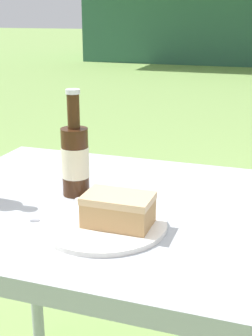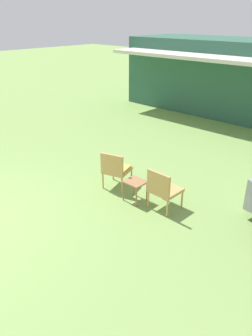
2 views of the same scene
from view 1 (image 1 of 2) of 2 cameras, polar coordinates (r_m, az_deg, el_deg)
patio_table at (r=1.06m, az=-1.74°, el=-8.02°), size 0.86×0.68×0.71m
cake_on_plate at (r=0.91m, az=-1.87°, el=-5.97°), size 0.25×0.25×0.07m
cola_bottle_near at (r=1.06m, az=-6.22°, el=1.20°), size 0.06×0.06×0.24m
fork at (r=0.96m, az=-6.25°, el=-6.14°), size 0.17×0.08×0.01m
loose_bottle_cap at (r=1.03m, az=-5.48°, el=-4.06°), size 0.03×0.03×0.01m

